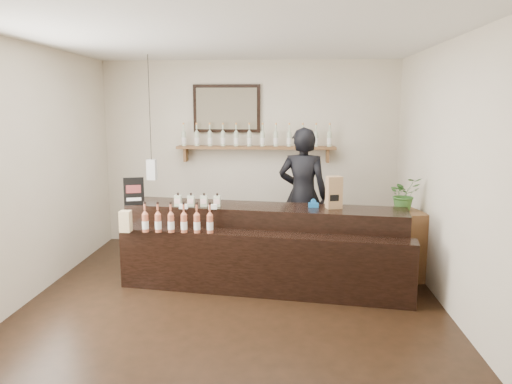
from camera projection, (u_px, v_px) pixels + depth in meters
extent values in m
plane|color=black|center=(234.00, 302.00, 5.46)|extent=(5.00, 5.00, 0.00)
plane|color=beige|center=(250.00, 153.00, 7.68)|extent=(4.50, 0.00, 4.50)
plane|color=beige|center=(185.00, 237.00, 2.76)|extent=(4.50, 0.00, 4.50)
plane|color=beige|center=(25.00, 174.00, 5.36)|extent=(0.00, 5.00, 5.00)
plane|color=beige|center=(452.00, 177.00, 5.09)|extent=(0.00, 5.00, 5.00)
plane|color=white|center=(232.00, 37.00, 4.99)|extent=(5.00, 5.00, 0.00)
cube|color=brown|center=(256.00, 147.00, 7.53)|extent=(2.40, 0.25, 0.04)
cube|color=brown|center=(186.00, 155.00, 7.65)|extent=(0.04, 0.20, 0.20)
cube|color=brown|center=(327.00, 156.00, 7.52)|extent=(0.04, 0.20, 0.20)
cube|color=black|center=(227.00, 109.00, 7.56)|extent=(1.02, 0.04, 0.72)
cube|color=#483E2E|center=(227.00, 109.00, 7.53)|extent=(0.92, 0.01, 0.62)
cube|color=white|center=(152.00, 170.00, 6.90)|extent=(0.12, 0.12, 0.28)
cylinder|color=black|center=(150.00, 108.00, 6.76)|extent=(0.01, 0.01, 1.41)
cylinder|color=beige|center=(184.00, 139.00, 7.58)|extent=(0.07, 0.07, 0.20)
cone|color=beige|center=(184.00, 131.00, 7.56)|extent=(0.07, 0.07, 0.05)
cylinder|color=beige|center=(183.00, 127.00, 7.55)|extent=(0.02, 0.02, 0.07)
cylinder|color=#DD8F41|center=(183.00, 124.00, 7.54)|extent=(0.03, 0.03, 0.02)
cylinder|color=white|center=(184.00, 140.00, 7.58)|extent=(0.07, 0.07, 0.09)
cylinder|color=beige|center=(197.00, 139.00, 7.56)|extent=(0.07, 0.07, 0.20)
cone|color=beige|center=(197.00, 131.00, 7.54)|extent=(0.07, 0.07, 0.05)
cylinder|color=beige|center=(197.00, 127.00, 7.53)|extent=(0.02, 0.02, 0.07)
cylinder|color=#DD8F41|center=(196.00, 124.00, 7.53)|extent=(0.03, 0.03, 0.02)
cylinder|color=white|center=(197.00, 141.00, 7.57)|extent=(0.07, 0.07, 0.09)
cylinder|color=beige|center=(210.00, 139.00, 7.55)|extent=(0.07, 0.07, 0.20)
cone|color=beige|center=(210.00, 131.00, 7.53)|extent=(0.07, 0.07, 0.05)
cylinder|color=beige|center=(210.00, 127.00, 7.52)|extent=(0.02, 0.02, 0.07)
cylinder|color=#DD8F41|center=(210.00, 124.00, 7.51)|extent=(0.03, 0.03, 0.02)
cylinder|color=white|center=(210.00, 141.00, 7.56)|extent=(0.07, 0.07, 0.09)
cylinder|color=beige|center=(223.00, 139.00, 7.54)|extent=(0.07, 0.07, 0.20)
cone|color=beige|center=(223.00, 131.00, 7.52)|extent=(0.07, 0.07, 0.05)
cylinder|color=beige|center=(223.00, 127.00, 7.51)|extent=(0.02, 0.02, 0.07)
cylinder|color=#DD8F41|center=(223.00, 124.00, 7.50)|extent=(0.03, 0.03, 0.02)
cylinder|color=white|center=(223.00, 141.00, 7.54)|extent=(0.07, 0.07, 0.09)
cylinder|color=beige|center=(236.00, 139.00, 7.53)|extent=(0.07, 0.07, 0.20)
cone|color=beige|center=(236.00, 131.00, 7.51)|extent=(0.07, 0.07, 0.05)
cylinder|color=beige|center=(236.00, 127.00, 7.50)|extent=(0.02, 0.02, 0.07)
cylinder|color=#DD8F41|center=(236.00, 124.00, 7.49)|extent=(0.03, 0.03, 0.02)
cylinder|color=white|center=(236.00, 141.00, 7.53)|extent=(0.07, 0.07, 0.09)
cylinder|color=beige|center=(249.00, 139.00, 7.52)|extent=(0.07, 0.07, 0.20)
cone|color=beige|center=(249.00, 131.00, 7.50)|extent=(0.07, 0.07, 0.05)
cylinder|color=beige|center=(249.00, 127.00, 7.49)|extent=(0.02, 0.02, 0.07)
cylinder|color=#DD8F41|center=(249.00, 124.00, 7.48)|extent=(0.03, 0.03, 0.02)
cylinder|color=white|center=(249.00, 141.00, 7.52)|extent=(0.07, 0.07, 0.09)
cylinder|color=beige|center=(263.00, 139.00, 7.51)|extent=(0.07, 0.07, 0.20)
cone|color=beige|center=(263.00, 131.00, 7.48)|extent=(0.07, 0.07, 0.05)
cylinder|color=beige|center=(263.00, 127.00, 7.47)|extent=(0.02, 0.02, 0.07)
cylinder|color=#DD8F41|center=(263.00, 124.00, 7.47)|extent=(0.03, 0.03, 0.02)
cylinder|color=white|center=(263.00, 141.00, 7.51)|extent=(0.07, 0.07, 0.09)
cylinder|color=beige|center=(276.00, 139.00, 7.49)|extent=(0.07, 0.07, 0.20)
cone|color=beige|center=(276.00, 131.00, 7.47)|extent=(0.07, 0.07, 0.05)
cylinder|color=beige|center=(276.00, 127.00, 7.46)|extent=(0.02, 0.02, 0.07)
cylinder|color=#DD8F41|center=(276.00, 124.00, 7.45)|extent=(0.03, 0.03, 0.02)
cylinder|color=white|center=(276.00, 141.00, 7.50)|extent=(0.07, 0.07, 0.09)
cylinder|color=beige|center=(289.00, 140.00, 7.48)|extent=(0.07, 0.07, 0.20)
cone|color=beige|center=(289.00, 131.00, 7.46)|extent=(0.07, 0.07, 0.05)
cylinder|color=beige|center=(289.00, 127.00, 7.45)|extent=(0.02, 0.02, 0.07)
cylinder|color=#DD8F41|center=(289.00, 124.00, 7.44)|extent=(0.03, 0.03, 0.02)
cylinder|color=white|center=(289.00, 141.00, 7.49)|extent=(0.07, 0.07, 0.09)
cylinder|color=beige|center=(302.00, 140.00, 7.47)|extent=(0.07, 0.07, 0.20)
cone|color=beige|center=(303.00, 131.00, 7.45)|extent=(0.07, 0.07, 0.05)
cylinder|color=beige|center=(303.00, 127.00, 7.44)|extent=(0.02, 0.02, 0.07)
cylinder|color=#DD8F41|center=(303.00, 124.00, 7.43)|extent=(0.03, 0.03, 0.02)
cylinder|color=white|center=(302.00, 141.00, 7.47)|extent=(0.07, 0.07, 0.09)
cylinder|color=beige|center=(316.00, 140.00, 7.46)|extent=(0.07, 0.07, 0.20)
cone|color=beige|center=(316.00, 131.00, 7.44)|extent=(0.07, 0.07, 0.05)
cylinder|color=beige|center=(316.00, 127.00, 7.43)|extent=(0.02, 0.02, 0.07)
cylinder|color=#DD8F41|center=(316.00, 124.00, 7.42)|extent=(0.03, 0.03, 0.02)
cylinder|color=white|center=(316.00, 141.00, 7.46)|extent=(0.07, 0.07, 0.09)
cylinder|color=beige|center=(329.00, 140.00, 7.45)|extent=(0.07, 0.07, 0.20)
cone|color=beige|center=(330.00, 131.00, 7.42)|extent=(0.07, 0.07, 0.05)
cylinder|color=beige|center=(330.00, 127.00, 7.41)|extent=(0.02, 0.02, 0.07)
cylinder|color=#DD8F41|center=(330.00, 124.00, 7.41)|extent=(0.03, 0.03, 0.02)
cylinder|color=white|center=(329.00, 141.00, 7.45)|extent=(0.07, 0.07, 0.09)
cube|color=black|center=(264.00, 244.00, 6.05)|extent=(3.40, 1.09, 0.94)
cube|color=black|center=(262.00, 264.00, 5.64)|extent=(3.35, 0.79, 0.71)
cube|color=white|center=(183.00, 206.00, 5.81)|extent=(0.10, 0.04, 0.05)
cube|color=white|center=(213.00, 207.00, 5.79)|extent=(0.10, 0.04, 0.05)
cube|color=tan|center=(126.00, 226.00, 5.66)|extent=(0.12, 0.12, 0.12)
cube|color=tan|center=(125.00, 216.00, 5.64)|extent=(0.12, 0.12, 0.12)
cube|color=beige|center=(178.00, 201.00, 5.98)|extent=(0.08, 0.08, 0.13)
cube|color=beige|center=(177.00, 201.00, 5.93)|extent=(0.07, 0.00, 0.06)
cylinder|color=black|center=(178.00, 194.00, 5.96)|extent=(0.02, 0.02, 0.03)
cube|color=beige|center=(191.00, 201.00, 5.97)|extent=(0.08, 0.08, 0.13)
cube|color=beige|center=(190.00, 201.00, 5.92)|extent=(0.07, 0.00, 0.06)
cylinder|color=black|center=(191.00, 194.00, 5.95)|extent=(0.02, 0.02, 0.03)
cube|color=beige|center=(204.00, 201.00, 5.96)|extent=(0.08, 0.08, 0.13)
cube|color=beige|center=(203.00, 202.00, 5.91)|extent=(0.07, 0.00, 0.06)
cylinder|color=black|center=(204.00, 194.00, 5.94)|extent=(0.02, 0.02, 0.03)
cube|color=beige|center=(217.00, 201.00, 5.95)|extent=(0.08, 0.08, 0.13)
cube|color=beige|center=(217.00, 202.00, 5.90)|extent=(0.07, 0.00, 0.06)
cylinder|color=black|center=(217.00, 194.00, 5.93)|extent=(0.02, 0.02, 0.03)
cylinder|color=#B1583C|center=(145.00, 223.00, 5.64)|extent=(0.07, 0.07, 0.20)
cone|color=#B1583C|center=(145.00, 212.00, 5.62)|extent=(0.07, 0.07, 0.05)
cylinder|color=#B1583C|center=(145.00, 207.00, 5.61)|extent=(0.02, 0.02, 0.07)
cylinder|color=black|center=(144.00, 203.00, 5.60)|extent=(0.03, 0.03, 0.02)
cylinder|color=white|center=(145.00, 225.00, 5.64)|extent=(0.07, 0.07, 0.09)
cylinder|color=#B1583C|center=(158.00, 223.00, 5.63)|extent=(0.07, 0.07, 0.20)
cone|color=#B1583C|center=(158.00, 212.00, 5.61)|extent=(0.07, 0.07, 0.05)
cylinder|color=#B1583C|center=(158.00, 207.00, 5.60)|extent=(0.02, 0.02, 0.07)
cylinder|color=black|center=(157.00, 203.00, 5.59)|extent=(0.03, 0.03, 0.02)
cylinder|color=white|center=(158.00, 225.00, 5.63)|extent=(0.07, 0.07, 0.09)
cylinder|color=#B1583C|center=(171.00, 223.00, 5.62)|extent=(0.07, 0.07, 0.20)
cone|color=#B1583C|center=(171.00, 212.00, 5.60)|extent=(0.07, 0.07, 0.05)
cylinder|color=#B1583C|center=(171.00, 207.00, 5.59)|extent=(0.02, 0.02, 0.07)
cylinder|color=black|center=(170.00, 203.00, 5.58)|extent=(0.03, 0.03, 0.02)
cylinder|color=white|center=(171.00, 225.00, 5.62)|extent=(0.07, 0.07, 0.09)
cylinder|color=#B1583C|center=(184.00, 224.00, 5.61)|extent=(0.07, 0.07, 0.20)
cone|color=#B1583C|center=(184.00, 213.00, 5.59)|extent=(0.07, 0.07, 0.05)
cylinder|color=#B1583C|center=(184.00, 207.00, 5.58)|extent=(0.02, 0.02, 0.07)
cylinder|color=black|center=(183.00, 203.00, 5.57)|extent=(0.03, 0.03, 0.02)
cylinder|color=white|center=(184.00, 225.00, 5.61)|extent=(0.07, 0.07, 0.09)
cylinder|color=#B1583C|center=(197.00, 224.00, 5.60)|extent=(0.07, 0.07, 0.20)
cone|color=#B1583C|center=(197.00, 213.00, 5.58)|extent=(0.07, 0.07, 0.05)
cylinder|color=#B1583C|center=(197.00, 208.00, 5.57)|extent=(0.02, 0.02, 0.07)
cylinder|color=black|center=(197.00, 203.00, 5.56)|extent=(0.03, 0.03, 0.02)
cylinder|color=white|center=(197.00, 226.00, 5.61)|extent=(0.07, 0.07, 0.09)
cylinder|color=#B1583C|center=(210.00, 224.00, 5.59)|extent=(0.07, 0.07, 0.20)
cone|color=#B1583C|center=(210.00, 213.00, 5.57)|extent=(0.07, 0.07, 0.05)
cylinder|color=#B1583C|center=(210.00, 208.00, 5.56)|extent=(0.02, 0.02, 0.07)
cylinder|color=black|center=(210.00, 204.00, 5.55)|extent=(0.03, 0.03, 0.02)
cylinder|color=white|center=(210.00, 226.00, 5.60)|extent=(0.07, 0.07, 0.09)
cube|color=black|center=(134.00, 191.00, 6.01)|extent=(0.23, 0.09, 0.34)
cube|color=maroon|center=(133.00, 189.00, 5.99)|extent=(0.17, 0.05, 0.10)
cube|color=white|center=(134.00, 199.00, 6.01)|extent=(0.17, 0.05, 0.04)
cube|color=olive|center=(334.00, 192.00, 5.81)|extent=(0.20, 0.17, 0.38)
cube|color=black|center=(334.00, 198.00, 5.75)|extent=(0.11, 0.03, 0.08)
cube|color=#1864AE|center=(313.00, 205.00, 5.89)|extent=(0.12, 0.05, 0.05)
cylinder|color=#1864AE|center=(313.00, 202.00, 5.88)|extent=(0.06, 0.03, 0.06)
cube|color=brown|center=(402.00, 244.00, 6.19)|extent=(0.55, 0.67, 0.85)
imported|color=#396C2B|center=(404.00, 194.00, 6.08)|extent=(0.46, 0.43, 0.42)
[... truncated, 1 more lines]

